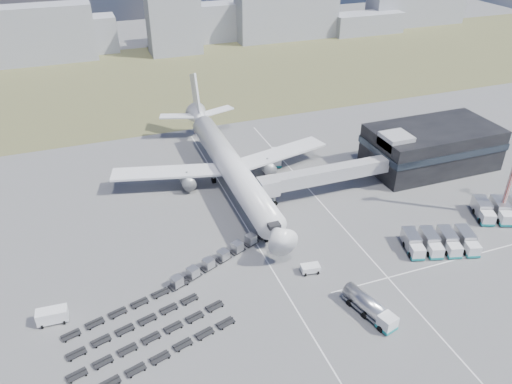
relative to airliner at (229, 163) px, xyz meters
name	(u,v)px	position (x,y,z in m)	size (l,w,h in m)	color
ground	(285,270)	(0.00, -32.38, -5.29)	(420.00, 420.00, 0.00)	#565659
grass_strip	(163,80)	(0.00, 77.62, -5.29)	(420.00, 90.00, 0.01)	brown
lane_markings	(326,249)	(9.77, -29.38, -5.29)	(47.12, 110.00, 0.01)	silver
terminal	(431,146)	(47.77, -8.41, -0.04)	(30.40, 16.40, 11.00)	black
jet_bridge	(317,177)	(15.90, -11.95, -0.24)	(30.30, 3.80, 7.05)	#939399
airliner	(229,163)	(0.00, 0.00, 0.00)	(51.59, 64.53, 17.62)	silver
skyline	(174,26)	(13.02, 116.93, 4.08)	(317.76, 26.22, 24.65)	#8E919B
fuel_tanker	(370,307)	(8.23, -46.84, -3.70)	(4.88, 10.16, 3.18)	silver
pushback_tug	(310,269)	(4.00, -34.37, -4.55)	(3.27, 1.84, 1.48)	silver
utility_van	(52,316)	(-38.42, -31.36, -4.08)	(4.60, 2.08, 2.43)	silver
catering_truck	(277,158)	(13.98, 5.61, -3.90)	(4.52, 6.40, 2.72)	silver
service_trucks_near	(440,242)	(29.45, -36.56, -3.75)	(14.21, 10.26, 2.84)	silver
service_trucks_far	(502,210)	(47.91, -32.20, -3.63)	(12.15, 10.83, 3.05)	silver
uld_row	(230,251)	(-7.73, -25.23, -4.21)	(25.16, 12.32, 1.81)	black
baggage_dollies	(143,333)	(-25.88, -38.73, -4.96)	(27.04, 19.54, 0.67)	black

